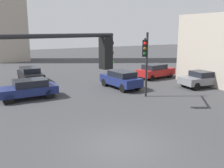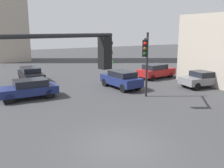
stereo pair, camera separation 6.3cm
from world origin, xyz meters
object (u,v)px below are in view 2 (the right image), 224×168
(traffic_light_0, at_px, (44,79))
(car_5, at_px, (204,78))
(traffic_light_2, at_px, (146,54))
(car_2, at_px, (31,74))
(car_4, at_px, (29,88))
(car_6, at_px, (156,71))
(car_0, at_px, (121,79))

(traffic_light_0, relative_size, car_5, 1.17)
(traffic_light_2, bearing_deg, car_5, 139.78)
(traffic_light_0, relative_size, car_2, 1.14)
(traffic_light_2, relative_size, car_4, 1.16)
(traffic_light_2, bearing_deg, traffic_light_0, -11.63)
(traffic_light_0, distance_m, car_4, 11.98)
(car_4, height_order, car_6, car_6)
(car_2, distance_m, car_4, 6.30)
(traffic_light_2, bearing_deg, car_2, -114.05)
(traffic_light_2, xyz_separation_m, car_2, (-5.32, 10.98, -2.54))
(traffic_light_0, xyz_separation_m, car_0, (9.19, 10.99, -2.81))
(car_0, height_order, car_5, car_0)
(car_0, bearing_deg, car_6, -73.95)
(car_6, bearing_deg, car_0, -165.91)
(car_2, height_order, car_6, car_6)
(car_2, height_order, car_4, car_4)
(traffic_light_0, xyz_separation_m, traffic_light_2, (8.45, 6.67, -0.33))
(car_4, relative_size, car_6, 0.98)
(car_2, bearing_deg, car_0, 42.55)
(car_5, distance_m, car_6, 5.26)
(traffic_light_2, relative_size, car_6, 1.14)
(car_5, bearing_deg, car_6, -72.28)
(traffic_light_0, bearing_deg, car_2, 70.95)
(car_0, relative_size, car_4, 1.01)
(car_0, distance_m, car_4, 7.50)
(car_5, bearing_deg, traffic_light_0, 32.72)
(car_5, height_order, car_6, car_6)
(car_4, distance_m, car_5, 14.43)
(car_4, bearing_deg, car_0, 176.41)
(car_5, xyz_separation_m, car_6, (-1.07, 5.15, 0.01))
(car_4, relative_size, car_5, 0.96)
(car_0, xyz_separation_m, car_5, (6.49, -3.08, -0.05))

